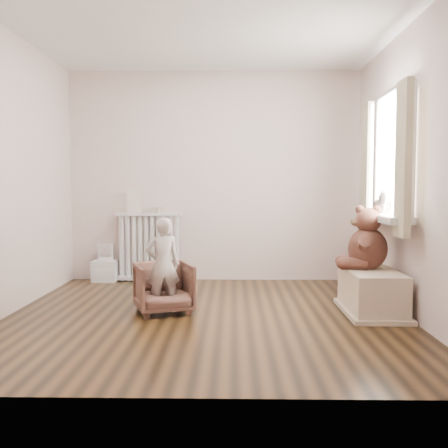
{
  "coord_description": "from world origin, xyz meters",
  "views": [
    {
      "loc": [
        0.24,
        -4.45,
        1.14
      ],
      "look_at": [
        0.15,
        0.45,
        0.8
      ],
      "focal_mm": 40.0,
      "sensor_mm": 36.0,
      "label": 1
    }
  ],
  "objects_px": {
    "toy_bench": "(372,292)",
    "teddy_bear": "(368,240)",
    "plush_cat": "(382,204)",
    "armchair": "(164,288)",
    "radiator": "(149,250)",
    "toy_vanity": "(105,259)",
    "child": "(163,265)"
  },
  "relations": [
    {
      "from": "child",
      "to": "radiator",
      "type": "bearing_deg",
      "value": -95.97
    },
    {
      "from": "toy_vanity",
      "to": "toy_bench",
      "type": "relative_size",
      "value": 0.55
    },
    {
      "from": "armchair",
      "to": "plush_cat",
      "type": "bearing_deg",
      "value": -13.2
    },
    {
      "from": "radiator",
      "to": "teddy_bear",
      "type": "relative_size",
      "value": 1.45
    },
    {
      "from": "child",
      "to": "teddy_bear",
      "type": "height_order",
      "value": "teddy_bear"
    },
    {
      "from": "toy_bench",
      "to": "plush_cat",
      "type": "relative_size",
      "value": 3.16
    },
    {
      "from": "armchair",
      "to": "teddy_bear",
      "type": "bearing_deg",
      "value": -16.03
    },
    {
      "from": "radiator",
      "to": "armchair",
      "type": "relative_size",
      "value": 1.66
    },
    {
      "from": "radiator",
      "to": "plush_cat",
      "type": "relative_size",
      "value": 3.16
    },
    {
      "from": "radiator",
      "to": "armchair",
      "type": "xyz_separation_m",
      "value": [
        0.4,
        -1.58,
        -0.16
      ]
    },
    {
      "from": "child",
      "to": "toy_vanity",
      "type": "bearing_deg",
      "value": -79.02
    },
    {
      "from": "radiator",
      "to": "child",
      "type": "distance_m",
      "value": 1.68
    },
    {
      "from": "plush_cat",
      "to": "toy_vanity",
      "type": "bearing_deg",
      "value": 143.74
    },
    {
      "from": "toy_bench",
      "to": "teddy_bear",
      "type": "xyz_separation_m",
      "value": [
        -0.02,
        0.1,
        0.47
      ]
    },
    {
      "from": "armchair",
      "to": "plush_cat",
      "type": "height_order",
      "value": "plush_cat"
    },
    {
      "from": "armchair",
      "to": "plush_cat",
      "type": "xyz_separation_m",
      "value": [
        2.06,
        0.24,
        0.77
      ]
    },
    {
      "from": "toy_vanity",
      "to": "toy_bench",
      "type": "bearing_deg",
      "value": -28.05
    },
    {
      "from": "radiator",
      "to": "toy_vanity",
      "type": "bearing_deg",
      "value": -176.89
    },
    {
      "from": "radiator",
      "to": "child",
      "type": "relative_size",
      "value": 0.98
    },
    {
      "from": "plush_cat",
      "to": "toy_bench",
      "type": "bearing_deg",
      "value": -135.53
    },
    {
      "from": "child",
      "to": "teddy_bear",
      "type": "distance_m",
      "value": 1.92
    },
    {
      "from": "toy_vanity",
      "to": "toy_bench",
      "type": "distance_m",
      "value": 3.26
    },
    {
      "from": "toy_vanity",
      "to": "plush_cat",
      "type": "relative_size",
      "value": 1.75
    },
    {
      "from": "radiator",
      "to": "toy_bench",
      "type": "distance_m",
      "value": 2.8
    },
    {
      "from": "toy_bench",
      "to": "teddy_bear",
      "type": "relative_size",
      "value": 1.45
    },
    {
      "from": "armchair",
      "to": "child",
      "type": "relative_size",
      "value": 0.59
    },
    {
      "from": "toy_vanity",
      "to": "child",
      "type": "height_order",
      "value": "child"
    },
    {
      "from": "teddy_bear",
      "to": "plush_cat",
      "type": "xyz_separation_m",
      "value": [
        0.16,
        0.11,
        0.33
      ]
    },
    {
      "from": "armchair",
      "to": "child",
      "type": "distance_m",
      "value": 0.23
    },
    {
      "from": "toy_vanity",
      "to": "teddy_bear",
      "type": "height_order",
      "value": "teddy_bear"
    },
    {
      "from": "plush_cat",
      "to": "teddy_bear",
      "type": "bearing_deg",
      "value": -157.04
    },
    {
      "from": "radiator",
      "to": "armchair",
      "type": "bearing_deg",
      "value": -75.81
    }
  ]
}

